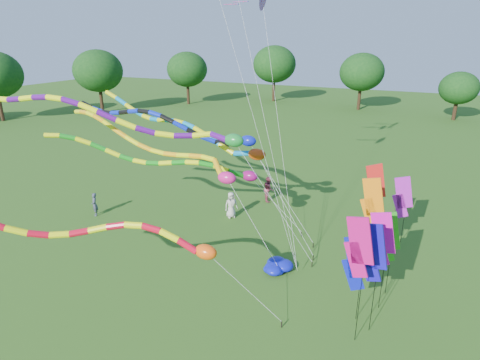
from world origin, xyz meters
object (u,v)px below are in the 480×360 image
at_px(person_c, 269,189).
at_px(blue_nylon_heap, 272,264).
at_px(person_b, 95,204).
at_px(tube_kite_red, 107,235).
at_px(person_a, 231,205).
at_px(tube_kite_orange, 161,148).

bearing_deg(person_c, blue_nylon_heap, 173.30).
bearing_deg(person_b, tube_kite_red, 0.84).
distance_m(tube_kite_red, person_c, 15.06).
distance_m(blue_nylon_heap, person_a, 6.51).
relative_size(tube_kite_red, person_a, 6.98).
relative_size(tube_kite_orange, blue_nylon_heap, 8.81).
relative_size(tube_kite_red, person_b, 7.78).
distance_m(person_a, person_b, 8.95).
xyz_separation_m(blue_nylon_heap, person_c, (-3.34, 8.21, 0.67)).
bearing_deg(person_a, tube_kite_orange, -177.47).
distance_m(tube_kite_red, blue_nylon_heap, 8.69).
xyz_separation_m(tube_kite_red, tube_kite_orange, (-3.06, 7.94, 1.10)).
relative_size(tube_kite_orange, person_c, 8.64).
xyz_separation_m(tube_kite_red, blue_nylon_heap, (4.35, 6.49, -3.79)).
relative_size(tube_kite_orange, person_a, 9.14).
height_order(tube_kite_red, tube_kite_orange, tube_kite_orange).
distance_m(blue_nylon_heap, person_c, 8.89).
xyz_separation_m(tube_kite_red, person_a, (-0.19, 11.11, -3.17)).
height_order(blue_nylon_heap, person_c, person_c).
distance_m(blue_nylon_heap, person_b, 12.84).
xyz_separation_m(blue_nylon_heap, person_a, (-4.55, 4.62, 0.62)).
distance_m(tube_kite_red, person_b, 11.81).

